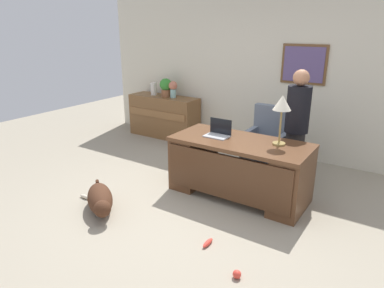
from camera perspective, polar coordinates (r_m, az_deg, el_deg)
The scene contains 15 objects.
ground_plane at distance 4.44m, azimuth -0.81°, elevation -10.55°, with size 12.00×12.00×0.00m, color #9E937F.
back_wall at distance 6.24m, azimuth 12.98°, elevation 10.77°, with size 7.00×0.16×2.70m.
desk at distance 4.62m, azimuth 7.59°, elevation -3.68°, with size 1.79×0.82×0.77m.
credenza at distance 7.14m, azimuth -4.59°, elevation 4.51°, with size 1.46×0.50×0.83m.
armchair at distance 5.43m, azimuth 12.33°, elevation 0.04°, with size 0.60×0.59×1.03m.
person_standing at distance 5.00m, azimuth 16.69°, elevation 2.55°, with size 0.32×0.32×1.64m.
dog_lying at distance 4.47m, azimuth -14.79°, elevation -8.79°, with size 0.74×0.66×0.30m.
laptop at distance 4.67m, azimuth 4.36°, elevation 1.99°, with size 0.32×0.22×0.22m.
desk_lamp at distance 4.34m, azimuth 14.52°, elevation 6.03°, with size 0.22×0.22×0.62m.
vase_with_flowers at distance 6.88m, azimuth -3.13°, elevation 9.14°, with size 0.17×0.17×0.32m.
vase_empty at distance 7.18m, azimuth -6.27°, elevation 8.95°, with size 0.13×0.13×0.25m, color silver.
potted_plant at distance 6.98m, azimuth -4.31°, elevation 9.34°, with size 0.24×0.24×0.36m.
dog_toy_ball at distance 3.40m, azimuth 7.36°, elevation -20.38°, with size 0.08×0.08×0.08m, color #E53F33.
dog_toy_bone at distance 4.88m, azimuth -17.06°, elevation -8.26°, with size 0.19×0.05×0.05m, color beige.
dog_toy_plush at distance 3.79m, azimuth 2.60°, elevation -15.85°, with size 0.18×0.05×0.05m, color #E53F33.
Camera 1 is at (2.19, -3.19, 2.18)m, focal length 32.59 mm.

